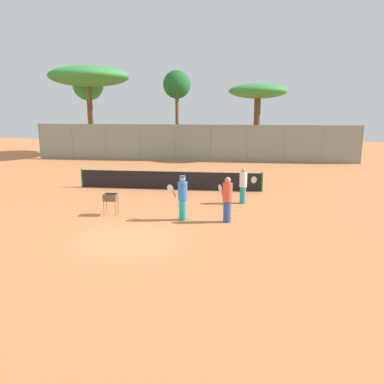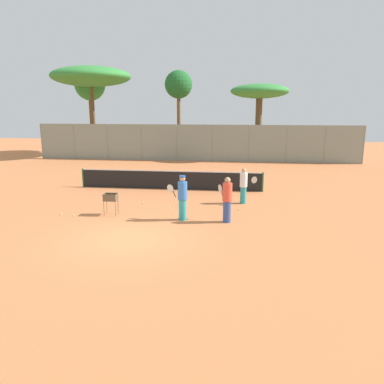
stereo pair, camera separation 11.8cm
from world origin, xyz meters
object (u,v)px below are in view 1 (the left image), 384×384
(player_red_cap, at_px, (227,199))
(player_yellow_shirt, at_px, (243,185))
(ball_cart, at_px, (111,199))
(parked_car, at_px, (123,146))
(tennis_net, at_px, (170,179))
(player_white_outfit, at_px, (182,197))

(player_red_cap, height_order, player_yellow_shirt, player_red_cap)
(player_red_cap, bearing_deg, ball_cart, 51.02)
(parked_car, bearing_deg, player_yellow_shirt, -58.26)
(tennis_net, relative_size, player_red_cap, 5.61)
(ball_cart, bearing_deg, tennis_net, 73.66)
(tennis_net, distance_m, player_red_cap, 6.73)
(player_red_cap, height_order, ball_cart, player_red_cap)
(tennis_net, xyz_separation_m, player_white_outfit, (1.57, -5.73, 0.40))
(ball_cart, relative_size, parked_car, 0.22)
(tennis_net, distance_m, ball_cart, 5.62)
(player_yellow_shirt, xyz_separation_m, ball_cart, (-5.65, -2.70, -0.18))
(player_yellow_shirt, distance_m, ball_cart, 6.26)
(player_red_cap, distance_m, ball_cart, 4.99)
(player_white_outfit, xyz_separation_m, player_yellow_shirt, (2.50, 3.04, -0.08))
(player_white_outfit, bearing_deg, ball_cart, 10.48)
(player_red_cap, relative_size, parked_car, 0.44)
(tennis_net, height_order, parked_car, parked_car)
(player_white_outfit, height_order, player_red_cap, player_white_outfit)
(tennis_net, bearing_deg, parked_car, 115.15)
(parked_car, bearing_deg, ball_cart, -74.46)
(player_red_cap, bearing_deg, player_white_outfit, 53.58)
(player_white_outfit, distance_m, parked_car, 23.67)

